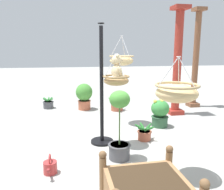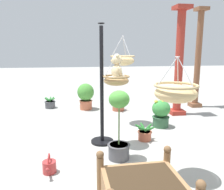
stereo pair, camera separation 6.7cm
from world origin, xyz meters
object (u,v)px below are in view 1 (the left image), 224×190
at_px(teddy_bear, 117,69).
at_px(potted_plant_small_succulent, 48,104).
at_px(greenhouse_pillar_far_back, 177,64).
at_px(potted_plant_trailing_ivy, 144,133).
at_px(potted_plant_tall_leafy, 84,95).
at_px(potted_plant_broad_leaf, 160,113).
at_px(display_pole_central, 102,109).
at_px(hanging_basket_right_low, 177,92).
at_px(potted_plant_flowering_red, 117,105).
at_px(hanging_basket_left_high, 122,60).
at_px(watering_can, 50,167).
at_px(hanging_basket_with_teddy, 116,80).
at_px(potted_plant_conical_shrub, 119,127).
at_px(greenhouse_pillar_right, 196,60).

distance_m(teddy_bear, potted_plant_small_succulent, 3.71).
distance_m(greenhouse_pillar_far_back, potted_plant_trailing_ivy, 2.58).
height_order(potted_plant_tall_leafy, potted_plant_broad_leaf, potted_plant_tall_leafy).
height_order(display_pole_central, potted_plant_small_succulent, display_pole_central).
bearing_deg(hanging_basket_right_low, potted_plant_flowering_red, -178.72).
xyz_separation_m(hanging_basket_left_high, potted_plant_flowering_red, (-1.22, 0.13, -1.40)).
height_order(greenhouse_pillar_far_back, watering_can, greenhouse_pillar_far_back).
bearing_deg(potted_plant_flowering_red, hanging_basket_right_low, 1.28).
bearing_deg(hanging_basket_with_teddy, teddy_bear, 90.00).
bearing_deg(potted_plant_small_succulent, hanging_basket_with_teddy, 26.61).
bearing_deg(potted_plant_flowering_red, potted_plant_conical_shrub, -10.32).
bearing_deg(potted_plant_flowering_red, greenhouse_pillar_right, 91.93).
xyz_separation_m(display_pole_central, hanging_basket_with_teddy, (0.15, 0.25, 0.57)).
xyz_separation_m(display_pole_central, potted_plant_tall_leafy, (-2.61, -0.20, -0.25)).
bearing_deg(hanging_basket_with_teddy, potted_plant_broad_leaf, 125.34).
bearing_deg(potted_plant_conical_shrub, potted_plant_small_succulent, -157.80).
bearing_deg(potted_plant_flowering_red, potted_plant_tall_leafy, -106.56).
distance_m(potted_plant_flowering_red, potted_plant_broad_leaf, 1.77).
height_order(potted_plant_small_succulent, potted_plant_broad_leaf, potted_plant_broad_leaf).
relative_size(teddy_bear, potted_plant_flowering_red, 0.83).
xyz_separation_m(potted_plant_flowering_red, watering_can, (3.34, -1.65, -0.05)).
relative_size(potted_plant_flowering_red, potted_plant_broad_leaf, 0.85).
xyz_separation_m(hanging_basket_right_low, potted_plant_flowering_red, (-3.72, -0.08, -1.08)).
distance_m(hanging_basket_with_teddy, potted_plant_small_succulent, 3.63).
xyz_separation_m(display_pole_central, greenhouse_pillar_far_back, (-1.70, 2.31, 0.73)).
bearing_deg(greenhouse_pillar_right, teddy_bear, -49.36).
relative_size(potted_plant_conical_shrub, potted_plant_broad_leaf, 1.75).
relative_size(greenhouse_pillar_far_back, potted_plant_conical_shrub, 2.52).
bearing_deg(greenhouse_pillar_far_back, potted_plant_flowering_red, -111.92).
height_order(hanging_basket_with_teddy, potted_plant_small_succulent, hanging_basket_with_teddy).
relative_size(hanging_basket_left_high, potted_plant_small_succulent, 1.78).
bearing_deg(watering_can, teddy_bear, 126.41).
relative_size(greenhouse_pillar_far_back, potted_plant_tall_leafy, 3.69).
bearing_deg(potted_plant_conical_shrub, potted_plant_trailing_ivy, 136.79).
bearing_deg(greenhouse_pillar_far_back, watering_can, -49.81).
distance_m(teddy_bear, hanging_basket_left_high, 1.30).
height_order(hanging_basket_with_teddy, potted_plant_conical_shrub, hanging_basket_with_teddy).
bearing_deg(watering_can, potted_plant_small_succulent, -174.25).
distance_m(greenhouse_pillar_right, potted_plant_trailing_ivy, 3.66).
relative_size(teddy_bear, hanging_basket_left_high, 0.67).
height_order(greenhouse_pillar_far_back, potted_plant_conical_shrub, greenhouse_pillar_far_back).
distance_m(hanging_basket_with_teddy, watering_can, 1.84).
relative_size(hanging_basket_with_teddy, potted_plant_tall_leafy, 0.73).
height_order(greenhouse_pillar_right, potted_plant_flowering_red, greenhouse_pillar_right).
bearing_deg(teddy_bear, potted_plant_broad_leaf, 125.84).
height_order(hanging_basket_left_high, potted_plant_flowering_red, hanging_basket_left_high).
height_order(teddy_bear, potted_plant_broad_leaf, teddy_bear).
relative_size(display_pole_central, potted_plant_flowering_red, 4.05).
bearing_deg(potted_plant_small_succulent, potted_plant_broad_leaf, 51.17).
bearing_deg(potted_plant_tall_leafy, greenhouse_pillar_far_back, 70.07).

